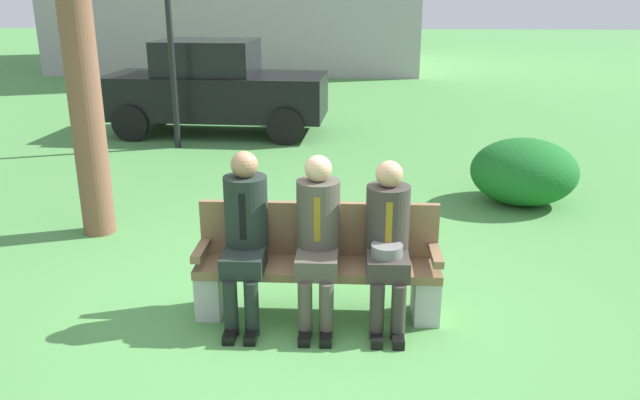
{
  "coord_description": "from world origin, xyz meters",
  "views": [
    {
      "loc": [
        0.38,
        -4.62,
        2.52
      ],
      "look_at": [
        0.13,
        0.39,
        0.85
      ],
      "focal_mm": 35.54,
      "sensor_mm": 36.0,
      "label": 1
    }
  ],
  "objects_px": {
    "seated_man_middle": "(318,232)",
    "seated_man_right": "(388,236)",
    "park_bench": "(318,264)",
    "seated_man_left": "(245,229)",
    "parked_car_near": "(215,88)",
    "shrub_near_bench": "(524,172)"
  },
  "relations": [
    {
      "from": "seated_man_middle",
      "to": "seated_man_right",
      "type": "distance_m",
      "value": 0.54
    },
    {
      "from": "seated_man_left",
      "to": "seated_man_middle",
      "type": "distance_m",
      "value": 0.57
    },
    {
      "from": "park_bench",
      "to": "parked_car_near",
      "type": "relative_size",
      "value": 0.49
    },
    {
      "from": "seated_man_left",
      "to": "seated_man_middle",
      "type": "bearing_deg",
      "value": -0.22
    },
    {
      "from": "seated_man_middle",
      "to": "parked_car_near",
      "type": "height_order",
      "value": "parked_car_near"
    },
    {
      "from": "park_bench",
      "to": "seated_man_right",
      "type": "relative_size",
      "value": 1.49
    },
    {
      "from": "park_bench",
      "to": "parked_car_near",
      "type": "distance_m",
      "value": 7.1
    },
    {
      "from": "seated_man_right",
      "to": "shrub_near_bench",
      "type": "bearing_deg",
      "value": 58.96
    },
    {
      "from": "seated_man_right",
      "to": "parked_car_near",
      "type": "height_order",
      "value": "parked_car_near"
    },
    {
      "from": "park_bench",
      "to": "parked_car_near",
      "type": "bearing_deg",
      "value": 108.28
    },
    {
      "from": "shrub_near_bench",
      "to": "parked_car_near",
      "type": "xyz_separation_m",
      "value": [
        -4.6,
        3.81,
        0.43
      ]
    },
    {
      "from": "seated_man_right",
      "to": "seated_man_middle",
      "type": "bearing_deg",
      "value": 179.02
    },
    {
      "from": "seated_man_right",
      "to": "shrub_near_bench",
      "type": "relative_size",
      "value": 1.0
    },
    {
      "from": "seated_man_right",
      "to": "seated_man_left",
      "type": "bearing_deg",
      "value": 179.41
    },
    {
      "from": "seated_man_middle",
      "to": "parked_car_near",
      "type": "bearing_deg",
      "value": 108.01
    },
    {
      "from": "park_bench",
      "to": "seated_man_right",
      "type": "xyz_separation_m",
      "value": [
        0.54,
        -0.13,
        0.3
      ]
    },
    {
      "from": "parked_car_near",
      "to": "park_bench",
      "type": "bearing_deg",
      "value": -71.72
    },
    {
      "from": "park_bench",
      "to": "seated_man_left",
      "type": "height_order",
      "value": "seated_man_left"
    },
    {
      "from": "park_bench",
      "to": "seated_man_left",
      "type": "xyz_separation_m",
      "value": [
        -0.56,
        -0.12,
        0.33
      ]
    },
    {
      "from": "seated_man_middle",
      "to": "shrub_near_bench",
      "type": "bearing_deg",
      "value": 51.99
    },
    {
      "from": "seated_man_right",
      "to": "parked_car_near",
      "type": "xyz_separation_m",
      "value": [
        -2.77,
        6.86,
        0.12
      ]
    },
    {
      "from": "park_bench",
      "to": "seated_man_left",
      "type": "bearing_deg",
      "value": -167.85
    }
  ]
}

